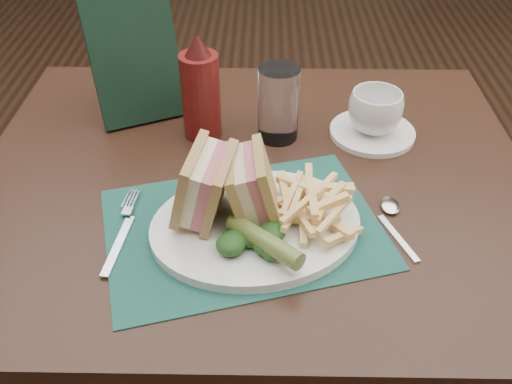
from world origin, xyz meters
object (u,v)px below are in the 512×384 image
at_px(sandwich_half_a, 189,182).
at_px(coffee_cup, 375,112).
at_px(plate, 256,226).
at_px(saucer, 372,132).
at_px(table_main, 254,321).
at_px(drinking_glass, 278,104).
at_px(sandwich_half_b, 236,185).
at_px(ketchup_bottle, 200,87).
at_px(check_presenter, 134,52).
at_px(placemat, 243,228).

height_order(sandwich_half_a, coffee_cup, sandwich_half_a).
height_order(plate, saucer, plate).
bearing_deg(plate, sandwich_half_a, 153.92).
relative_size(table_main, drinking_glass, 6.92).
distance_m(sandwich_half_b, coffee_cup, 0.33).
bearing_deg(coffee_cup, saucer, 0.00).
height_order(plate, ketchup_bottle, ketchup_bottle).
relative_size(saucer, drinking_glass, 1.15).
relative_size(sandwich_half_a, check_presenter, 0.43).
bearing_deg(coffee_cup, plate, -128.35).
xyz_separation_m(sandwich_half_a, drinking_glass, (0.13, 0.23, -0.01)).
bearing_deg(sandwich_half_a, ketchup_bottle, 100.33).
bearing_deg(placemat, saucer, 48.69).
distance_m(plate, sandwich_half_b, 0.07).
relative_size(drinking_glass, ketchup_bottle, 0.70).
xyz_separation_m(saucer, coffee_cup, (0.00, 0.00, 0.04)).
distance_m(table_main, placemat, 0.40).
bearing_deg(placemat, sandwich_half_b, 122.23).
bearing_deg(drinking_glass, ketchup_bottle, 177.36).
bearing_deg(table_main, sandwich_half_a, -125.84).
xyz_separation_m(plate, drinking_glass, (0.03, 0.25, 0.06)).
bearing_deg(check_presenter, sandwich_half_a, -92.56).
relative_size(sandwich_half_a, sandwich_half_b, 1.07).
distance_m(plate, sandwich_half_a, 0.11).
bearing_deg(coffee_cup, drinking_glass, -177.63).
bearing_deg(table_main, ketchup_bottle, 128.18).
bearing_deg(sandwich_half_a, saucer, 47.71).
distance_m(sandwich_half_b, drinking_glass, 0.24).
height_order(placemat, plate, plate).
xyz_separation_m(sandwich_half_a, check_presenter, (-0.13, 0.31, 0.05)).
bearing_deg(check_presenter, plate, -81.16).
relative_size(ketchup_bottle, check_presenter, 0.74).
bearing_deg(sandwich_half_b, placemat, -62.41).
relative_size(plate, coffee_cup, 3.19).
bearing_deg(saucer, drinking_glass, -177.63).
distance_m(drinking_glass, check_presenter, 0.27).
height_order(sandwich_half_b, drinking_glass, drinking_glass).
bearing_deg(placemat, sandwich_half_a, 169.05).
bearing_deg(sandwich_half_a, drinking_glass, 70.06).
relative_size(placemat, drinking_glass, 2.98).
relative_size(sandwich_half_a, coffee_cup, 1.15).
height_order(saucer, drinking_glass, drinking_glass).
bearing_deg(check_presenter, sandwich_half_b, -83.00).
relative_size(plate, check_presenter, 1.19).
relative_size(coffee_cup, drinking_glass, 0.72).
xyz_separation_m(sandwich_half_a, coffee_cup, (0.29, 0.24, -0.02)).
height_order(coffee_cup, drinking_glass, drinking_glass).
bearing_deg(sandwich_half_a, placemat, -2.01).
relative_size(saucer, coffee_cup, 1.60).
distance_m(sandwich_half_a, ketchup_bottle, 0.24).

